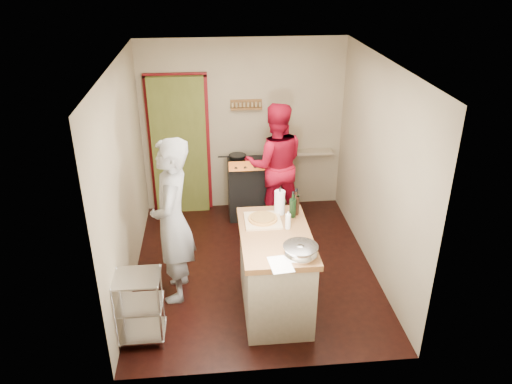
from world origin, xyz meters
TOP-DOWN VIEW (x-y plane):
  - floor at (0.00, 0.00)m, footprint 3.50×3.50m
  - back_wall at (-0.64, 1.78)m, footprint 3.00×0.44m
  - left_wall at (-1.50, 0.00)m, footprint 0.04×3.50m
  - right_wall at (1.50, 0.00)m, footprint 0.04×3.50m
  - ceiling at (0.00, 0.00)m, footprint 3.00×3.50m
  - stove at (0.05, 1.42)m, footprint 0.60×0.63m
  - wire_shelving at (-1.28, -1.20)m, footprint 0.48×0.40m
  - island at (0.17, -0.81)m, footprint 0.76×1.37m
  - person_stripe at (-0.95, -0.45)m, footprint 0.50×0.73m
  - person_red at (0.42, 1.20)m, footprint 0.88×0.69m

SIDE VIEW (x-z plane):
  - floor at x=0.00m, z-range 0.00..0.00m
  - wire_shelving at x=-1.28m, z-range 0.04..0.84m
  - stove at x=0.05m, z-range -0.05..0.95m
  - island at x=0.17m, z-range -0.13..1.14m
  - person_red at x=0.42m, z-range 0.00..1.81m
  - person_stripe at x=-0.95m, z-range 0.00..1.94m
  - back_wall at x=-0.64m, z-range -0.17..2.43m
  - left_wall at x=-1.50m, z-range 0.00..2.60m
  - right_wall at x=1.50m, z-range 0.00..2.60m
  - ceiling at x=0.00m, z-range 2.60..2.62m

